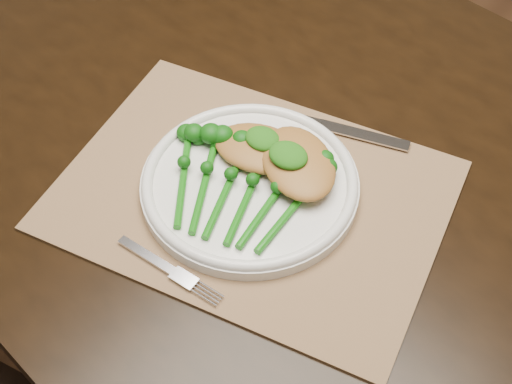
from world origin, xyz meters
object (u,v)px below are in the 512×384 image
Objects in this scene: placemat at (252,195)px; dinner_plate at (250,183)px; broccolini_bundle at (236,195)px; dining_table at (272,278)px; chicken_fillet_left at (259,148)px.

placemat is 1.72× the size of dinner_plate.
placemat is 0.04m from broccolini_bundle.
dining_table is 3.47× the size of placemat.
dining_table is 0.41m from dinner_plate.
dinner_plate is 2.30× the size of chicken_fillet_left.
chicken_fillet_left and broccolini_bundle have the same top height.
dinner_plate is 0.03m from broccolini_bundle.
placemat is (0.04, -0.11, 0.38)m from dining_table.
dining_table is 0.39m from placemat.
dining_table is 0.42m from broccolini_bundle.
chicken_fillet_left reaches higher than dining_table.
broccolini_bundle is (0.04, -0.14, 0.40)m from dining_table.
placemat is at bearing -29.83° from dinner_plate.
broccolini_bundle is at bearing -67.47° from dining_table.
dinner_plate is (0.04, -0.11, 0.39)m from dining_table.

